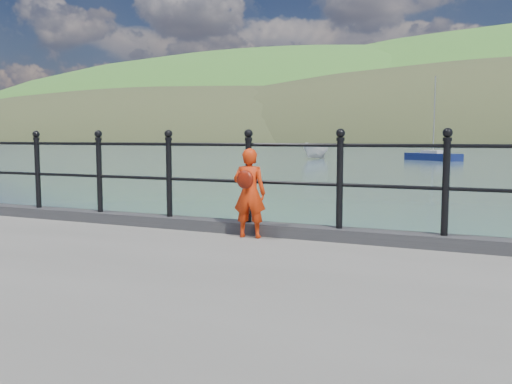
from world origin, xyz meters
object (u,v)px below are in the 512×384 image
at_px(launch_white, 316,151).
at_px(child, 249,192).
at_px(railing, 207,169).
at_px(sailboat_port, 433,157).

bearing_deg(launch_white, child, -61.29).
xyz_separation_m(railing, launch_white, (-13.44, 47.32, -0.97)).
xyz_separation_m(child, launch_white, (-14.17, 47.58, -0.71)).
bearing_deg(sailboat_port, child, -52.37).
height_order(launch_white, sailboat_port, sailboat_port).
bearing_deg(sailboat_port, railing, -53.20).
bearing_deg(launch_white, sailboat_port, 20.88).
distance_m(railing, launch_white, 49.20).
distance_m(railing, sailboat_port, 49.14).
height_order(railing, child, railing).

